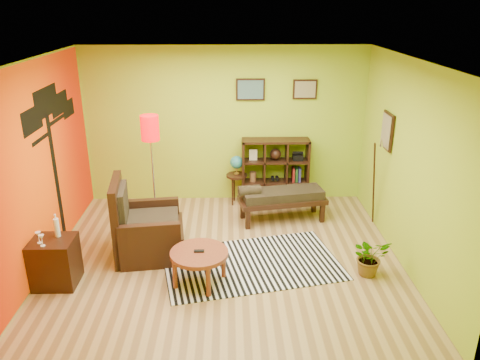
{
  "coord_description": "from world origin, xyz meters",
  "views": [
    {
      "loc": [
        0.08,
        -5.9,
        3.5
      ],
      "look_at": [
        0.23,
        0.45,
        1.05
      ],
      "focal_mm": 35.0,
      "sensor_mm": 36.0,
      "label": 1
    }
  ],
  "objects_px": {
    "cube_shelf": "(276,171)",
    "bench": "(280,197)",
    "potted_plant": "(369,260)",
    "armchair": "(145,232)",
    "floor_lamp": "(151,139)",
    "globe_table": "(237,168)",
    "coffee_table": "(199,256)",
    "side_cabinet": "(55,262)"
  },
  "relations": [
    {
      "from": "cube_shelf",
      "to": "potted_plant",
      "type": "relative_size",
      "value": 2.22
    },
    {
      "from": "floor_lamp",
      "to": "bench",
      "type": "xyz_separation_m",
      "value": [
        2.04,
        0.26,
        -1.1
      ]
    },
    {
      "from": "side_cabinet",
      "to": "potted_plant",
      "type": "relative_size",
      "value": 1.77
    },
    {
      "from": "bench",
      "to": "potted_plant",
      "type": "bearing_deg",
      "value": -58.45
    },
    {
      "from": "cube_shelf",
      "to": "bench",
      "type": "height_order",
      "value": "cube_shelf"
    },
    {
      "from": "armchair",
      "to": "floor_lamp",
      "type": "distance_m",
      "value": 1.42
    },
    {
      "from": "bench",
      "to": "potted_plant",
      "type": "height_order",
      "value": "bench"
    },
    {
      "from": "coffee_table",
      "to": "side_cabinet",
      "type": "distance_m",
      "value": 1.88
    },
    {
      "from": "bench",
      "to": "armchair",
      "type": "bearing_deg",
      "value": -152.69
    },
    {
      "from": "floor_lamp",
      "to": "bench",
      "type": "bearing_deg",
      "value": 7.37
    },
    {
      "from": "coffee_table",
      "to": "armchair",
      "type": "relative_size",
      "value": 0.65
    },
    {
      "from": "cube_shelf",
      "to": "bench",
      "type": "distance_m",
      "value": 0.78
    },
    {
      "from": "globe_table",
      "to": "bench",
      "type": "xyz_separation_m",
      "value": [
        0.71,
        -0.73,
        -0.26
      ]
    },
    {
      "from": "floor_lamp",
      "to": "potted_plant",
      "type": "height_order",
      "value": "floor_lamp"
    },
    {
      "from": "potted_plant",
      "to": "armchair",
      "type": "bearing_deg",
      "value": 168.62
    },
    {
      "from": "armchair",
      "to": "globe_table",
      "type": "bearing_deg",
      "value": 52.95
    },
    {
      "from": "coffee_table",
      "to": "armchair",
      "type": "height_order",
      "value": "armchair"
    },
    {
      "from": "potted_plant",
      "to": "bench",
      "type": "bearing_deg",
      "value": 121.55
    },
    {
      "from": "armchair",
      "to": "floor_lamp",
      "type": "xyz_separation_m",
      "value": [
        0.04,
        0.81,
        1.17
      ]
    },
    {
      "from": "side_cabinet",
      "to": "bench",
      "type": "bearing_deg",
      "value": 30.41
    },
    {
      "from": "floor_lamp",
      "to": "potted_plant",
      "type": "relative_size",
      "value": 3.49
    },
    {
      "from": "coffee_table",
      "to": "floor_lamp",
      "type": "xyz_separation_m",
      "value": [
        -0.8,
        1.6,
        1.13
      ]
    },
    {
      "from": "side_cabinet",
      "to": "coffee_table",
      "type": "bearing_deg",
      "value": -0.94
    },
    {
      "from": "globe_table",
      "to": "cube_shelf",
      "type": "xyz_separation_m",
      "value": [
        0.71,
        0.03,
        -0.09
      ]
    },
    {
      "from": "floor_lamp",
      "to": "potted_plant",
      "type": "distance_m",
      "value": 3.65
    },
    {
      "from": "side_cabinet",
      "to": "globe_table",
      "type": "distance_m",
      "value": 3.53
    },
    {
      "from": "floor_lamp",
      "to": "cube_shelf",
      "type": "relative_size",
      "value": 1.57
    },
    {
      "from": "cube_shelf",
      "to": "potted_plant",
      "type": "distance_m",
      "value": 2.71
    },
    {
      "from": "floor_lamp",
      "to": "bench",
      "type": "relative_size",
      "value": 1.24
    },
    {
      "from": "side_cabinet",
      "to": "armchair",
      "type": "bearing_deg",
      "value": 36.05
    },
    {
      "from": "side_cabinet",
      "to": "cube_shelf",
      "type": "relative_size",
      "value": 0.8
    },
    {
      "from": "globe_table",
      "to": "potted_plant",
      "type": "relative_size",
      "value": 1.68
    },
    {
      "from": "cube_shelf",
      "to": "floor_lamp",
      "type": "bearing_deg",
      "value": -153.2
    },
    {
      "from": "coffee_table",
      "to": "potted_plant",
      "type": "relative_size",
      "value": 1.4
    },
    {
      "from": "cube_shelf",
      "to": "bench",
      "type": "relative_size",
      "value": 0.79
    },
    {
      "from": "side_cabinet",
      "to": "potted_plant",
      "type": "distance_m",
      "value": 4.16
    },
    {
      "from": "potted_plant",
      "to": "coffee_table",
      "type": "bearing_deg",
      "value": -175.97
    },
    {
      "from": "side_cabinet",
      "to": "floor_lamp",
      "type": "distance_m",
      "value": 2.25
    },
    {
      "from": "coffee_table",
      "to": "potted_plant",
      "type": "distance_m",
      "value": 2.3
    },
    {
      "from": "globe_table",
      "to": "potted_plant",
      "type": "distance_m",
      "value": 3.04
    },
    {
      "from": "cube_shelf",
      "to": "potted_plant",
      "type": "xyz_separation_m",
      "value": [
        1.05,
        -2.46,
        -0.39
      ]
    },
    {
      "from": "globe_table",
      "to": "bench",
      "type": "distance_m",
      "value": 1.06
    }
  ]
}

